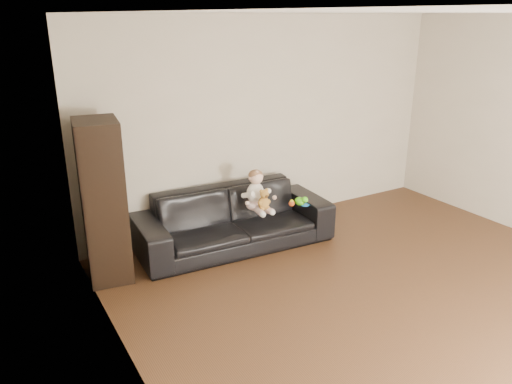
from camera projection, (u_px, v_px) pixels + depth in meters
floor at (431, 319)px, 4.49m from camera, size 5.50×5.50×0.00m
ceiling at (473, 12)px, 3.62m from camera, size 5.50×5.50×0.00m
wall_back at (271, 122)px, 6.29m from camera, size 5.00×0.00×5.00m
wall_left at (155, 251)px, 2.87m from camera, size 0.00×5.50×5.50m
sofa at (234, 219)px, 5.82m from camera, size 2.32×1.02×0.66m
cabinet at (103, 202)px, 4.97m from camera, size 0.49×0.62×1.65m
shelf_item at (101, 166)px, 4.85m from camera, size 0.22×0.27×0.28m
baby at (257, 193)px, 5.73m from camera, size 0.32×0.40×0.48m
teddy_bear at (264, 200)px, 5.63m from camera, size 0.14×0.14×0.24m
toy_green at (300, 201)px, 5.94m from camera, size 0.14×0.16×0.10m
toy_rattle at (292, 203)px, 5.90m from camera, size 0.08×0.08×0.07m
toy_blue_disc at (305, 205)px, 5.95m from camera, size 0.11×0.11×0.01m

